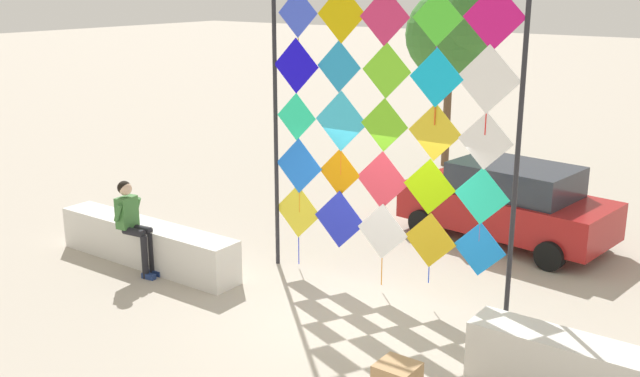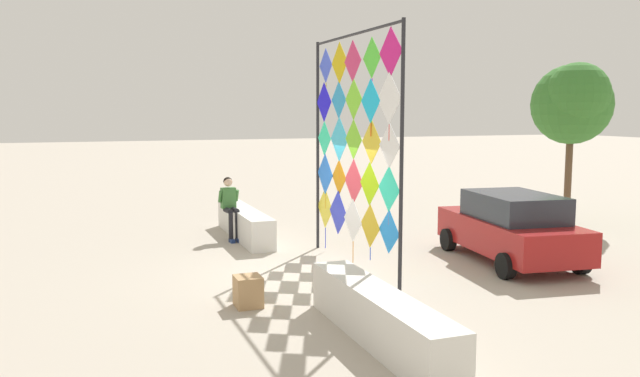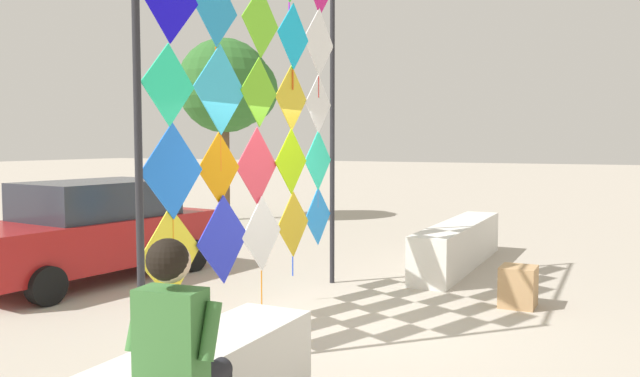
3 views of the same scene
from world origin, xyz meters
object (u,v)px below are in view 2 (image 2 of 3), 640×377
object	(u,v)px
cardboard_box_large	(248,291)
seated_vendor	(230,203)
kite_display_rack	(353,138)
tree_broadleaf	(573,102)
parked_car	(511,227)

from	to	relation	value
cardboard_box_large	seated_vendor	bearing A→B (deg)	170.62
kite_display_rack	cardboard_box_large	xyz separation A→B (m)	(1.86, -2.68, -2.44)
tree_broadleaf	cardboard_box_large	bearing A→B (deg)	-66.59
parked_car	cardboard_box_large	distance (m)	6.21
parked_car	tree_broadleaf	xyz separation A→B (m)	(-3.48, 4.63, 2.74)
seated_vendor	tree_broadleaf	xyz separation A→B (m)	(0.91, 9.79, 2.56)
seated_vendor	parked_car	bearing A→B (deg)	49.57
cardboard_box_large	tree_broadleaf	bearing A→B (deg)	113.41
parked_car	tree_broadleaf	world-z (taller)	tree_broadleaf
parked_car	cardboard_box_large	world-z (taller)	parked_car
cardboard_box_large	tree_broadleaf	world-z (taller)	tree_broadleaf
kite_display_rack	tree_broadleaf	world-z (taller)	kite_display_rack
cardboard_box_large	tree_broadleaf	xyz separation A→B (m)	(-4.64, 10.71, 3.24)
tree_broadleaf	seated_vendor	bearing A→B (deg)	-95.33
seated_vendor	parked_car	world-z (taller)	seated_vendor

